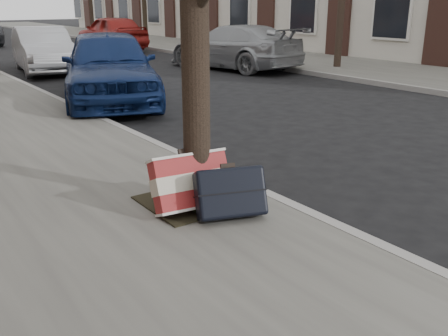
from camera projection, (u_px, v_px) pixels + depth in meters
ground at (423, 205)px, 5.01m from camera, size 120.00×120.00×0.00m
far_sidewalk at (214, 50)px, 20.86m from camera, size 4.00×70.00×0.12m
dirt_patch at (191, 201)px, 4.78m from camera, size 0.85×0.85×0.02m
suitcase_red at (191, 182)px, 4.52m from camera, size 0.74×0.47×0.54m
suitcase_navy at (230, 192)px, 4.36m from camera, size 0.70×0.55×0.48m
car_near_front at (109, 66)px, 9.90m from camera, size 3.08×4.62×1.46m
car_near_mid at (43, 50)px, 14.35m from camera, size 1.88×4.02×1.27m
car_far_front at (234, 47)px, 15.06m from camera, size 2.51×4.76×1.32m
car_far_back at (111, 33)px, 21.02m from camera, size 1.75×4.26×1.45m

